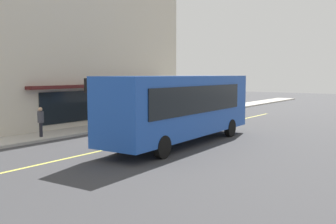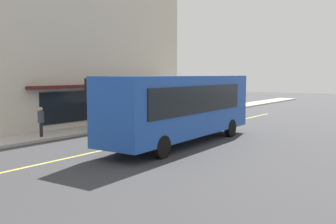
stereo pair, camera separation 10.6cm
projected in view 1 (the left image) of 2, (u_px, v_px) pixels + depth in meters
ground at (144, 141)px, 20.74m from camera, size 120.00×120.00×0.00m
sidewalk at (75, 131)px, 23.85m from camera, size 80.00×2.40×0.15m
lane_centre_stripe at (144, 141)px, 20.74m from camera, size 36.00×0.16×0.01m
storefront_building at (57, 30)px, 29.78m from camera, size 18.30×10.41×13.97m
bus at (182, 105)px, 19.87m from camera, size 11.22×2.94×3.50m
traffic_light at (88, 92)px, 23.69m from camera, size 0.30×0.52×3.20m
car_black at (144, 118)px, 25.30m from camera, size 4.34×1.94×1.52m
car_white at (191, 111)px, 30.16m from camera, size 4.33×1.93×1.52m
pedestrian_at_corner at (41, 119)px, 21.18m from camera, size 0.34×0.34×1.64m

